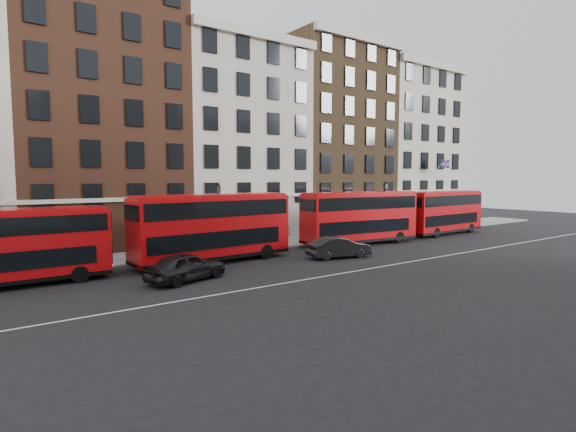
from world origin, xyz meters
TOP-DOWN VIEW (x-y plane):
  - ground at (0.00, 0.00)m, footprint 120.00×120.00m
  - pavement at (0.00, 10.50)m, footprint 80.00×5.00m
  - kerb at (0.00, 8.00)m, footprint 80.00×0.30m
  - road_centre_line at (0.00, -2.00)m, footprint 70.00×0.12m
  - building_terrace at (-0.31, 17.88)m, footprint 64.00×11.95m
  - bus_a at (-20.30, 5.87)m, footprint 10.02×2.54m
  - bus_b at (-8.30, 5.87)m, footprint 11.40×3.35m
  - bus_c at (5.87, 5.87)m, footprint 11.21×3.68m
  - bus_d at (17.93, 5.87)m, footprint 10.72×3.08m
  - car_rear at (-12.08, 1.73)m, footprint 5.21×3.26m
  - car_front at (-0.05, 2.06)m, footprint 4.98×2.64m
  - lamp_post_left at (-6.42, 8.69)m, footprint 0.44×0.44m
  - lamp_post_right at (12.36, 8.78)m, footprint 0.44×0.44m
  - traffic_light at (26.05, 8.10)m, footprint 0.25×0.45m
  - iron_railings at (0.00, 12.70)m, footprint 6.60×0.06m

SIDE VIEW (x-z plane):
  - ground at x=0.00m, z-range 0.00..0.00m
  - road_centre_line at x=0.00m, z-range 0.00..0.01m
  - pavement at x=0.00m, z-range 0.00..0.15m
  - kerb at x=0.00m, z-range 0.00..0.16m
  - iron_railings at x=0.00m, z-range 0.15..1.15m
  - car_front at x=-0.05m, z-range 0.00..1.56m
  - car_rear at x=-12.08m, z-range 0.00..1.65m
  - bus_a at x=-20.30m, z-range 0.15..4.35m
  - bus_d at x=17.93m, z-range 0.16..4.62m
  - traffic_light at x=26.05m, z-range 0.81..4.08m
  - bus_c at x=5.87m, z-range 0.17..4.79m
  - bus_b at x=-8.30m, z-range 0.17..4.90m
  - lamp_post_left at x=-6.42m, z-range 0.42..5.74m
  - lamp_post_right at x=12.36m, z-range 0.42..5.74m
  - building_terrace at x=-0.31m, z-range -0.76..21.24m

